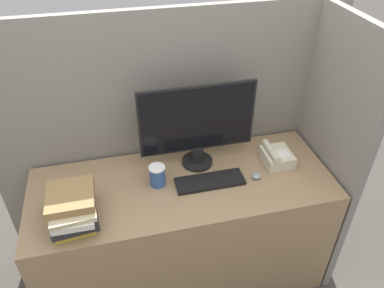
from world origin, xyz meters
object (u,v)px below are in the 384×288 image
object	(u,v)px
mouse	(257,176)
monitor	(197,125)
desk_telephone	(276,157)
keyboard	(210,181)
coffee_cup	(157,176)
book_stack	(72,207)

from	to	relation	value
mouse	monitor	bearing A→B (deg)	144.36
monitor	desk_telephone	distance (m)	0.50
monitor	mouse	world-z (taller)	monitor
keyboard	mouse	world-z (taller)	mouse
mouse	coffee_cup	xyz separation A→B (m)	(-0.53, 0.08, 0.05)
mouse	book_stack	world-z (taller)	book_stack
monitor	coffee_cup	xyz separation A→B (m)	(-0.25, -0.13, -0.20)
desk_telephone	mouse	bearing A→B (deg)	-147.82
coffee_cup	desk_telephone	bearing A→B (deg)	1.75
coffee_cup	desk_telephone	distance (m)	0.68
book_stack	monitor	bearing A→B (deg)	22.82
mouse	desk_telephone	xyz separation A→B (m)	(0.15, 0.10, 0.03)
coffee_cup	keyboard	bearing A→B (deg)	-11.56
book_stack	desk_telephone	world-z (taller)	book_stack
keyboard	desk_telephone	distance (m)	0.42
coffee_cup	book_stack	bearing A→B (deg)	-159.79
coffee_cup	book_stack	world-z (taller)	book_stack
monitor	keyboard	size ratio (longest dim) A/B	1.71
mouse	desk_telephone	distance (m)	0.18
mouse	desk_telephone	world-z (taller)	desk_telephone
monitor	mouse	size ratio (longest dim) A/B	10.90
book_stack	desk_telephone	distance (m)	1.12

